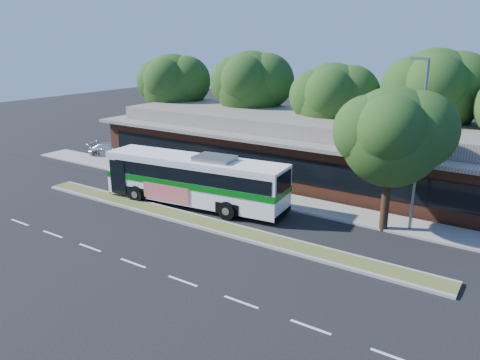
{
  "coord_description": "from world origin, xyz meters",
  "views": [
    {
      "loc": [
        14.96,
        -18.49,
        9.93
      ],
      "look_at": [
        0.41,
        3.29,
        2.0
      ],
      "focal_mm": 35.0,
      "sensor_mm": 36.0,
      "label": 1
    }
  ],
  "objects_px": {
    "sedan": "(112,150)",
    "sidewalk_tree": "(400,135)",
    "lamp_post": "(419,142)",
    "transit_bus": "(195,177)"
  },
  "relations": [
    {
      "from": "transit_bus",
      "to": "sidewalk_tree",
      "type": "distance_m",
      "value": 12.08
    },
    {
      "from": "transit_bus",
      "to": "sedan",
      "type": "relative_size",
      "value": 2.83
    },
    {
      "from": "lamp_post",
      "to": "sedan",
      "type": "bearing_deg",
      "value": 174.72
    },
    {
      "from": "sidewalk_tree",
      "to": "lamp_post",
      "type": "bearing_deg",
      "value": 35.22
    },
    {
      "from": "lamp_post",
      "to": "sedan",
      "type": "distance_m",
      "value": 26.46
    },
    {
      "from": "lamp_post",
      "to": "sidewalk_tree",
      "type": "distance_m",
      "value": 1.05
    },
    {
      "from": "sedan",
      "to": "sidewalk_tree",
      "type": "relative_size",
      "value": 0.55
    },
    {
      "from": "lamp_post",
      "to": "transit_bus",
      "type": "relative_size",
      "value": 0.76
    },
    {
      "from": "lamp_post",
      "to": "sidewalk_tree",
      "type": "height_order",
      "value": "lamp_post"
    },
    {
      "from": "transit_bus",
      "to": "sidewalk_tree",
      "type": "relative_size",
      "value": 1.56
    }
  ]
}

